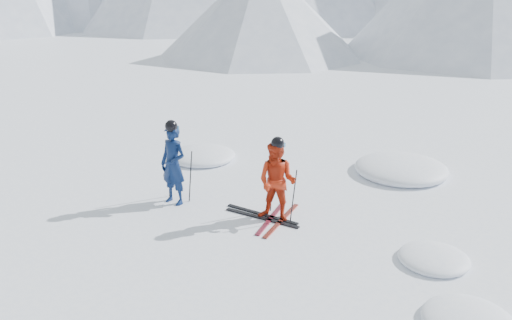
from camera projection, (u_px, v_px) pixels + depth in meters
The scene contains 12 objects.
ground at pixel (310, 239), 10.23m from camera, with size 160.00×160.00×0.00m, color white.
skier_blue at pixel (173, 165), 11.53m from camera, with size 0.64×0.42×1.75m, color #0B1C45.
skier_red at pixel (277, 182), 10.74m from camera, with size 0.80×0.62×1.65m, color #B2260E.
pole_blue_left at pixel (169, 173), 11.91m from camera, with size 0.02×0.02×1.17m, color black.
pole_blue_right at pixel (190, 177), 11.68m from camera, with size 0.02×0.02×1.17m, color black.
pole_red_left at pixel (272, 187), 11.19m from camera, with size 0.02×0.02×1.10m, color black.
pole_red_right at pixel (294, 196), 10.78m from camera, with size 0.02×0.02×1.10m, color black.
ski_worn_left at pixel (272, 217), 11.08m from camera, with size 0.09×1.70×0.03m, color black.
ski_worn_right at pixel (281, 220), 10.95m from camera, with size 0.09×1.70×0.03m, color black.
ski_loose_a at pixel (262, 214), 11.22m from camera, with size 0.09×1.70×0.03m, color black.
ski_loose_b at pixel (262, 218), 11.05m from camera, with size 0.09×1.70×0.03m, color black.
snow_lumps at pixel (350, 184), 12.84m from camera, with size 9.41×7.12×0.51m.
Camera 1 is at (4.56, -8.00, 4.80)m, focal length 38.00 mm.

